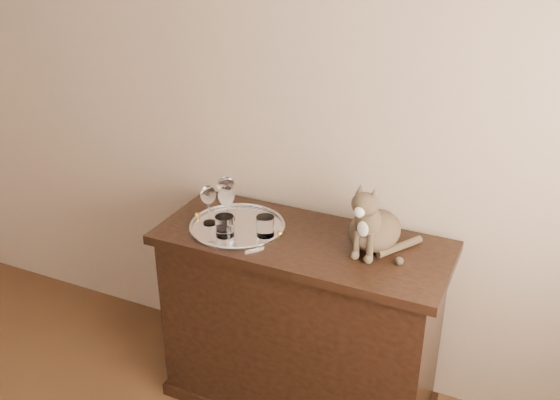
% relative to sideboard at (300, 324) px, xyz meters
% --- Properties ---
extents(wall_back, '(4.00, 0.10, 2.70)m').
position_rel_sideboard_xyz_m(wall_back, '(-0.60, 0.31, 0.93)').
color(wall_back, tan).
rests_on(wall_back, ground).
extents(sideboard, '(1.20, 0.50, 0.85)m').
position_rel_sideboard_xyz_m(sideboard, '(0.00, 0.00, 0.00)').
color(sideboard, black).
rests_on(sideboard, ground).
extents(tray, '(0.40, 0.40, 0.01)m').
position_rel_sideboard_xyz_m(tray, '(-0.28, -0.03, 0.43)').
color(tray, silver).
rests_on(tray, sideboard).
extents(wine_glass_a, '(0.08, 0.08, 0.20)m').
position_rel_sideboard_xyz_m(wine_glass_a, '(-0.35, 0.01, 0.53)').
color(wine_glass_a, white).
rests_on(wine_glass_a, tray).
extents(wine_glass_c, '(0.07, 0.07, 0.17)m').
position_rel_sideboard_xyz_m(wine_glass_c, '(-0.40, -0.05, 0.52)').
color(wine_glass_c, silver).
rests_on(wine_glass_c, tray).
extents(wine_glass_d, '(0.07, 0.07, 0.18)m').
position_rel_sideboard_xyz_m(wine_glass_d, '(-0.32, -0.05, 0.52)').
color(wine_glass_d, silver).
rests_on(wine_glass_d, tray).
extents(tumbler_b, '(0.08, 0.08, 0.09)m').
position_rel_sideboard_xyz_m(tumbler_b, '(-0.29, -0.12, 0.48)').
color(tumbler_b, silver).
rests_on(tumbler_b, tray).
extents(tumbler_c, '(0.07, 0.07, 0.08)m').
position_rel_sideboard_xyz_m(tumbler_c, '(-0.14, -0.05, 0.47)').
color(tumbler_c, silver).
rests_on(tumbler_c, tray).
extents(cat, '(0.33, 0.31, 0.30)m').
position_rel_sideboard_xyz_m(cat, '(0.28, 0.06, 0.58)').
color(cat, '#4B3A2D').
rests_on(cat, sideboard).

